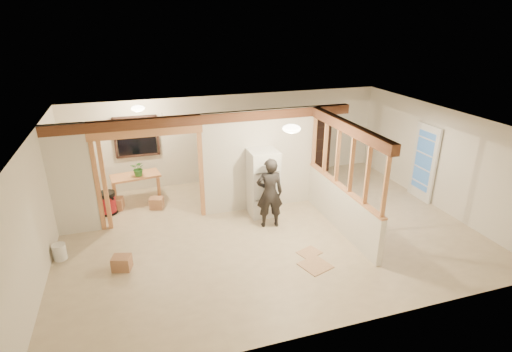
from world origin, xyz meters
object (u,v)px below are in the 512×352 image
object	(u,v)px
work_table	(137,188)
bookshelf	(316,145)
refrigerator	(263,183)
shop_vac	(108,203)
woman	(270,193)

from	to	relation	value
work_table	bookshelf	bearing A→B (deg)	-1.59
work_table	refrigerator	bearing A→B (deg)	-37.10
shop_vac	refrigerator	bearing A→B (deg)	-17.50
woman	work_table	xyz separation A→B (m)	(-2.85, 2.24, -0.45)
woman	bookshelf	bearing A→B (deg)	-121.33
refrigerator	shop_vac	xyz separation A→B (m)	(-3.62, 1.14, -0.53)
woman	bookshelf	distance (m)	3.80
refrigerator	bookshelf	bearing A→B (deg)	42.19
refrigerator	shop_vac	size ratio (longest dim) A/B	2.84
woman	bookshelf	world-z (taller)	bookshelf
shop_vac	bookshelf	bearing A→B (deg)	10.11
refrigerator	work_table	bearing A→B (deg)	151.10
refrigerator	shop_vac	bearing A→B (deg)	162.50
woman	shop_vac	bearing A→B (deg)	-16.59
refrigerator	woman	size ratio (longest dim) A/B	0.99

